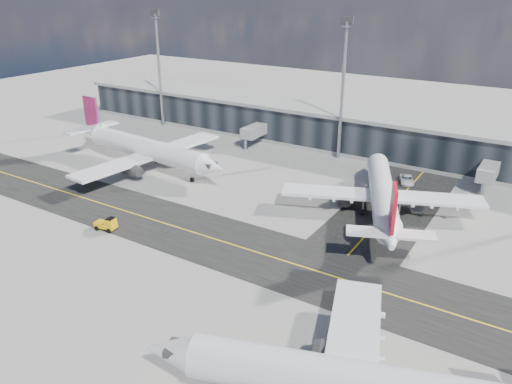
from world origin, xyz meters
TOP-DOWN VIEW (x-y plane):
  - ground at (0.00, 0.00)m, footprint 300.00×300.00m
  - taxiway_lanes at (3.91, 10.74)m, footprint 180.00×63.00m
  - terminal_concourse at (0.04, 54.93)m, footprint 152.00×19.80m
  - floodlight_masts at (0.00, 48.00)m, footprint 102.50×0.70m
  - airliner_af at (-30.81, 21.50)m, footprint 41.64×35.56m
  - airliner_redtail at (17.43, 24.93)m, footprint 31.71×36.66m
  - baggage_tug at (-16.09, -2.39)m, footprint 3.62×2.23m
  - service_van at (16.93, 41.13)m, footprint 4.14×5.63m

SIDE VIEW (x-z plane):
  - ground at x=0.00m, z-range 0.00..0.00m
  - taxiway_lanes at x=3.91m, z-range -0.01..0.03m
  - service_van at x=16.93m, z-range 0.00..1.42m
  - baggage_tug at x=-16.09m, z-range 0.00..2.13m
  - airliner_redtail at x=17.43m, z-range -1.92..9.39m
  - airliner_af at x=-30.81m, z-range -2.09..10.23m
  - terminal_concourse at x=0.04m, z-range -0.31..8.49m
  - floodlight_masts at x=0.00m, z-range 1.16..30.06m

